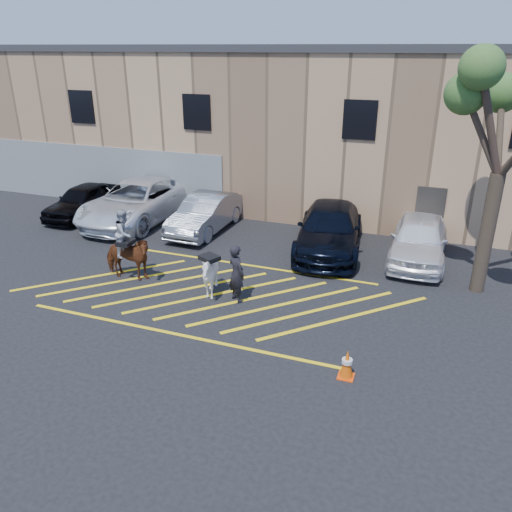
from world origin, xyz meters
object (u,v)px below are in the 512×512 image
(car_white_pickup, at_px, (138,201))
(car_silver_sedan, at_px, (206,213))
(car_blue_suv, at_px, (329,229))
(car_white_suv, at_px, (419,239))
(handler, at_px, (236,273))
(saddled_white, at_px, (210,274))
(tree, at_px, (511,106))
(mounted_bay, at_px, (127,252))
(car_black_suv, at_px, (83,201))
(traffic_cone, at_px, (347,364))

(car_white_pickup, relative_size, car_silver_sedan, 1.40)
(car_blue_suv, xyz_separation_m, car_white_suv, (3.26, 0.08, -0.02))
(car_white_pickup, bearing_deg, car_silver_sedan, -1.65)
(handler, bearing_deg, saddled_white, 35.36)
(car_blue_suv, bearing_deg, handler, -116.41)
(car_white_suv, xyz_separation_m, tree, (1.96, -1.92, 4.88))
(car_blue_suv, xyz_separation_m, mounted_bay, (-5.69, -4.97, 0.16))
(car_white_pickup, height_order, mounted_bay, mounted_bay)
(car_black_suv, xyz_separation_m, car_white_pickup, (2.70, 0.31, 0.16))
(car_white_suv, distance_m, traffic_cone, 7.99)
(handler, bearing_deg, car_black_suv, 6.36)
(mounted_bay, height_order, traffic_cone, mounted_bay)
(car_white_suv, relative_size, tree, 0.65)
(car_blue_suv, bearing_deg, car_white_pickup, 169.29)
(handler, bearing_deg, traffic_cone, -179.89)
(car_white_pickup, xyz_separation_m, handler, (7.00, -5.57, 0.01))
(traffic_cone, relative_size, tree, 0.10)
(car_white_pickup, bearing_deg, handler, -37.55)
(handler, distance_m, mounted_bay, 3.97)
(car_silver_sedan, relative_size, handler, 2.53)
(car_white_pickup, relative_size, tree, 0.88)
(traffic_cone, bearing_deg, car_blue_suv, 105.48)
(car_white_suv, distance_m, handler, 7.21)
(car_black_suv, height_order, car_white_suv, car_white_suv)
(handler, relative_size, saddled_white, 1.07)
(car_black_suv, distance_m, tree, 17.48)
(car_white_pickup, relative_size, car_blue_suv, 1.13)
(saddled_white, bearing_deg, car_blue_suv, 63.13)
(traffic_cone, bearing_deg, handler, 145.31)
(saddled_white, bearing_deg, car_white_pickup, 137.68)
(traffic_cone, bearing_deg, car_silver_sedan, 132.74)
(car_white_pickup, distance_m, car_white_suv, 11.99)
(car_black_suv, relative_size, handler, 2.37)
(car_white_suv, relative_size, saddled_white, 2.81)
(mounted_bay, height_order, saddled_white, mounted_bay)
(car_black_suv, xyz_separation_m, traffic_cone, (13.59, -7.95, -0.37))
(car_black_suv, height_order, handler, handler)
(tree, bearing_deg, saddled_white, -157.17)
(car_black_suv, bearing_deg, traffic_cone, -30.22)
(car_silver_sedan, xyz_separation_m, traffic_cone, (7.49, -8.11, -0.39))
(car_black_suv, xyz_separation_m, saddled_white, (8.82, -5.26, 0.00))
(car_black_suv, xyz_separation_m, tree, (16.64, -1.97, 4.96))
(car_silver_sedan, bearing_deg, handler, -54.79)
(car_white_suv, bearing_deg, car_white_pickup, 178.62)
(car_black_suv, relative_size, car_white_suv, 0.90)
(handler, distance_m, tree, 9.05)
(car_silver_sedan, height_order, tree, tree)
(car_black_suv, distance_m, handler, 11.03)
(car_silver_sedan, bearing_deg, mounted_bay, -92.40)
(car_black_suv, distance_m, car_silver_sedan, 6.10)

